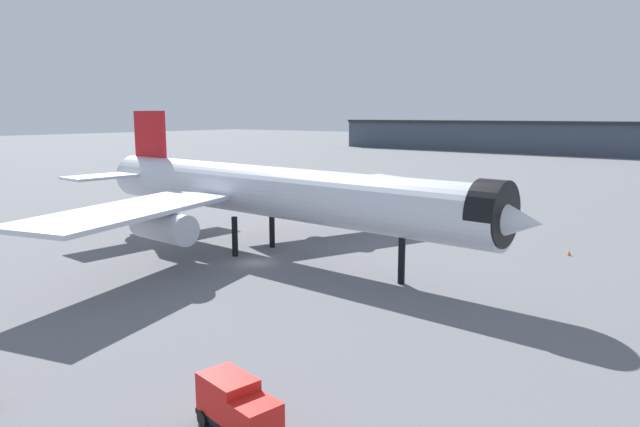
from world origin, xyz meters
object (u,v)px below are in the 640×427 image
baggage_cart_trailing (279,201)px  traffic_cone_near_nose (569,253)px  service_truck_front (237,405)px  airliner_near_gate (267,192)px  traffic_cone_wingtip (403,209)px

baggage_cart_trailing → traffic_cone_near_nose: baggage_cart_trailing is taller
service_truck_front → airliner_near_gate: bearing=140.8°
airliner_near_gate → traffic_cone_wingtip: size_ratio=94.88×
service_truck_front → baggage_cart_trailing: size_ratio=2.32×
airliner_near_gate → service_truck_front: 42.51m
baggage_cart_trailing → traffic_cone_near_nose: size_ratio=4.03×
traffic_cone_near_nose → airliner_near_gate: bearing=-144.5°
airliner_near_gate → traffic_cone_near_nose: size_ratio=109.77×
service_truck_front → traffic_cone_near_nose: (4.49, 54.72, -1.28)m
airliner_near_gate → service_truck_front: airliner_near_gate is taller
airliner_near_gate → traffic_cone_wingtip: 41.30m
service_truck_front → baggage_cart_trailing: service_truck_front is taller
airliner_near_gate → service_truck_front: (26.54, -32.59, -6.39)m
traffic_cone_wingtip → service_truck_front: bearing=-68.3°
traffic_cone_near_nose → baggage_cart_trailing: bearing=170.8°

